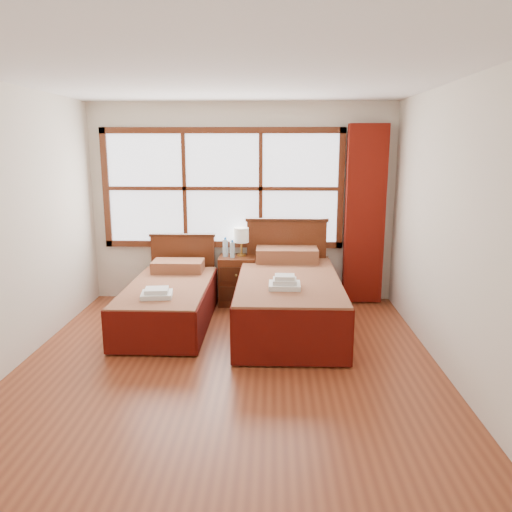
{
  "coord_description": "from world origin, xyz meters",
  "views": [
    {
      "loc": [
        0.41,
        -4.34,
        2.03
      ],
      "look_at": [
        0.24,
        0.7,
        0.93
      ],
      "focal_mm": 35.0,
      "sensor_mm": 36.0,
      "label": 1
    }
  ],
  "objects": [
    {
      "name": "floor",
      "position": [
        0.0,
        0.0,
        0.0
      ],
      "size": [
        4.5,
        4.5,
        0.0
      ],
      "primitive_type": "plane",
      "color": "brown",
      "rests_on": "ground"
    },
    {
      "name": "ceiling",
      "position": [
        0.0,
        0.0,
        2.6
      ],
      "size": [
        4.5,
        4.5,
        0.0
      ],
      "primitive_type": "plane",
      "rotation": [
        3.14,
        0.0,
        0.0
      ],
      "color": "white",
      "rests_on": "wall_back"
    },
    {
      "name": "wall_back",
      "position": [
        0.0,
        2.25,
        1.3
      ],
      "size": [
        4.0,
        0.0,
        4.0
      ],
      "primitive_type": "plane",
      "rotation": [
        1.57,
        0.0,
        0.0
      ],
      "color": "silver",
      "rests_on": "floor"
    },
    {
      "name": "wall_left",
      "position": [
        -2.0,
        0.0,
        1.3
      ],
      "size": [
        0.0,
        4.5,
        4.5
      ],
      "primitive_type": "plane",
      "rotation": [
        1.57,
        0.0,
        1.57
      ],
      "color": "silver",
      "rests_on": "floor"
    },
    {
      "name": "wall_right",
      "position": [
        2.0,
        0.0,
        1.3
      ],
      "size": [
        0.0,
        4.5,
        4.5
      ],
      "primitive_type": "plane",
      "rotation": [
        1.57,
        0.0,
        -1.57
      ],
      "color": "silver",
      "rests_on": "floor"
    },
    {
      "name": "window",
      "position": [
        -0.25,
        2.21,
        1.5
      ],
      "size": [
        3.16,
        0.06,
        1.56
      ],
      "color": "white",
      "rests_on": "wall_back"
    },
    {
      "name": "curtain",
      "position": [
        1.6,
        2.11,
        1.17
      ],
      "size": [
        0.5,
        0.16,
        2.3
      ],
      "primitive_type": "cube",
      "color": "maroon",
      "rests_on": "wall_back"
    },
    {
      "name": "bed_left",
      "position": [
        -0.79,
        1.2,
        0.28
      ],
      "size": [
        0.94,
        1.96,
        0.91
      ],
      "color": "#3C1B0C",
      "rests_on": "floor"
    },
    {
      "name": "bed_right",
      "position": [
        0.59,
        1.2,
        0.34
      ],
      "size": [
        1.15,
        2.23,
        1.12
      ],
      "color": "#3C1B0C",
      "rests_on": "floor"
    },
    {
      "name": "nightstand",
      "position": [
        -0.05,
        1.99,
        0.32
      ],
      "size": [
        0.48,
        0.47,
        0.63
      ],
      "color": "#582713",
      "rests_on": "floor"
    },
    {
      "name": "towels_left",
      "position": [
        -0.81,
        0.67,
        0.53
      ],
      "size": [
        0.35,
        0.32,
        0.09
      ],
      "rotation": [
        0.0,
        0.0,
        0.14
      ],
      "color": "white",
      "rests_on": "bed_left"
    },
    {
      "name": "towels_right",
      "position": [
        0.54,
        0.67,
        0.65
      ],
      "size": [
        0.33,
        0.29,
        0.14
      ],
      "rotation": [
        0.0,
        0.0,
        -0.01
      ],
      "color": "white",
      "rests_on": "bed_right"
    },
    {
      "name": "lamp",
      "position": [
        0.0,
        2.06,
        0.9
      ],
      "size": [
        0.19,
        0.19,
        0.37
      ],
      "color": "gold",
      "rests_on": "nightstand"
    },
    {
      "name": "bottle_near",
      "position": [
        -0.2,
        1.99,
        0.75
      ],
      "size": [
        0.07,
        0.07,
        0.26
      ],
      "color": "silver",
      "rests_on": "nightstand"
    },
    {
      "name": "bottle_far",
      "position": [
        -0.11,
        1.93,
        0.74
      ],
      "size": [
        0.06,
        0.06,
        0.23
      ],
      "color": "silver",
      "rests_on": "nightstand"
    }
  ]
}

